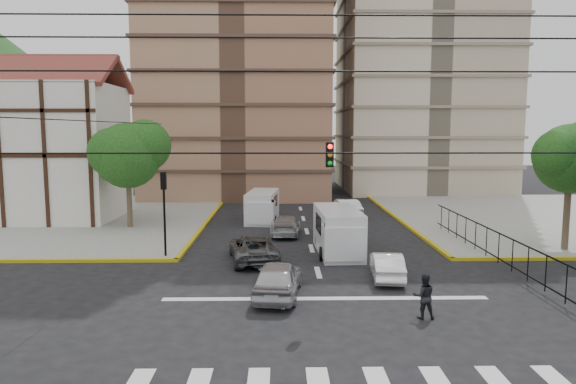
{
  "coord_description": "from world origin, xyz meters",
  "views": [
    {
      "loc": [
        -1.84,
        -18.6,
        6.67
      ],
      "look_at": [
        -1.45,
        3.67,
        4.0
      ],
      "focal_mm": 32.0,
      "sensor_mm": 36.0,
      "label": 1
    }
  ],
  "objects_px": {
    "van_right_lane": "(338,233)",
    "car_white_front_right": "(387,266)",
    "traffic_light_nw": "(164,200)",
    "pedestrian_crosswalk": "(424,296)",
    "car_silver_front_left": "(278,278)",
    "van_left_lane": "(262,207)"
  },
  "relations": [
    {
      "from": "van_right_lane",
      "to": "car_white_front_right",
      "type": "relative_size",
      "value": 1.48
    },
    {
      "from": "traffic_light_nw",
      "to": "pedestrian_crosswalk",
      "type": "relative_size",
      "value": 2.7
    },
    {
      "from": "pedestrian_crosswalk",
      "to": "traffic_light_nw",
      "type": "bearing_deg",
      "value": -35.8
    },
    {
      "from": "car_white_front_right",
      "to": "pedestrian_crosswalk",
      "type": "height_order",
      "value": "pedestrian_crosswalk"
    },
    {
      "from": "van_right_lane",
      "to": "car_silver_front_left",
      "type": "relative_size",
      "value": 1.27
    },
    {
      "from": "traffic_light_nw",
      "to": "van_right_lane",
      "type": "bearing_deg",
      "value": 5.1
    },
    {
      "from": "traffic_light_nw",
      "to": "car_white_front_right",
      "type": "xyz_separation_m",
      "value": [
        10.82,
        -3.89,
        -2.5
      ]
    },
    {
      "from": "car_silver_front_left",
      "to": "traffic_light_nw",
      "type": "bearing_deg",
      "value": -39.89
    },
    {
      "from": "van_right_lane",
      "to": "car_white_front_right",
      "type": "height_order",
      "value": "van_right_lane"
    },
    {
      "from": "van_right_lane",
      "to": "car_silver_front_left",
      "type": "height_order",
      "value": "van_right_lane"
    },
    {
      "from": "traffic_light_nw",
      "to": "pedestrian_crosswalk",
      "type": "height_order",
      "value": "traffic_light_nw"
    },
    {
      "from": "van_left_lane",
      "to": "car_silver_front_left",
      "type": "height_order",
      "value": "van_left_lane"
    },
    {
      "from": "traffic_light_nw",
      "to": "van_left_lane",
      "type": "bearing_deg",
      "value": 66.51
    },
    {
      "from": "van_left_lane",
      "to": "traffic_light_nw",
      "type": "bearing_deg",
      "value": -107.02
    },
    {
      "from": "van_right_lane",
      "to": "car_white_front_right",
      "type": "distance_m",
      "value": 5.02
    },
    {
      "from": "traffic_light_nw",
      "to": "car_white_front_right",
      "type": "distance_m",
      "value": 11.77
    },
    {
      "from": "van_left_lane",
      "to": "pedestrian_crosswalk",
      "type": "distance_m",
      "value": 20.7
    },
    {
      "from": "van_right_lane",
      "to": "van_left_lane",
      "type": "relative_size",
      "value": 1.07
    },
    {
      "from": "traffic_light_nw",
      "to": "van_right_lane",
      "type": "height_order",
      "value": "traffic_light_nw"
    },
    {
      "from": "van_left_lane",
      "to": "car_white_front_right",
      "type": "xyz_separation_m",
      "value": [
        6.1,
        -14.76,
        -0.47
      ]
    },
    {
      "from": "car_white_front_right",
      "to": "van_left_lane",
      "type": "bearing_deg",
      "value": -61.79
    },
    {
      "from": "car_silver_front_left",
      "to": "pedestrian_crosswalk",
      "type": "xyz_separation_m",
      "value": [
        5.2,
        -2.56,
        0.08
      ]
    }
  ]
}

